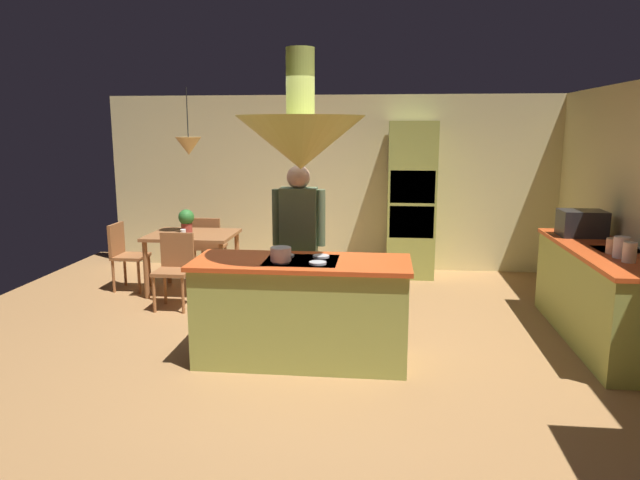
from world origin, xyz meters
TOP-DOWN VIEW (x-y plane):
  - ground at (0.00, 0.00)m, footprint 8.16×8.16m
  - wall_back at (0.00, 3.45)m, footprint 6.80×0.10m
  - kitchen_island at (0.00, -0.20)m, footprint 1.93×0.77m
  - counter_run_right at (2.84, 0.60)m, footprint 0.73×2.32m
  - oven_tower at (1.10, 3.04)m, footprint 0.66×0.62m
  - dining_table at (-1.70, 1.90)m, footprint 1.08×0.88m
  - person_at_island at (-0.12, 0.46)m, footprint 0.53×0.23m
  - range_hood at (0.00, -0.20)m, footprint 1.10×1.10m
  - pendant_light_over_table at (-1.70, 1.90)m, footprint 0.32×0.32m
  - chair_facing_island at (-1.70, 1.24)m, footprint 0.40×0.40m
  - chair_by_back_wall at (-1.70, 2.56)m, footprint 0.40×0.40m
  - chair_at_corner at (-2.62, 1.90)m, footprint 0.40×0.40m
  - potted_plant_on_table at (-1.79, 1.96)m, footprint 0.20×0.20m
  - cup_on_table at (-1.74, 1.68)m, footprint 0.07×0.07m
  - canister_flour at (2.84, 0.03)m, footprint 0.11×0.11m
  - canister_sugar at (2.84, 0.21)m, footprint 0.14×0.14m
  - canister_tea at (2.84, 0.39)m, footprint 0.13×0.13m
  - microwave_on_counter at (2.84, 1.28)m, footprint 0.46×0.36m
  - cooking_pot_on_cooktop at (-0.16, -0.33)m, footprint 0.18×0.18m

SIDE VIEW (x-z plane):
  - ground at x=0.00m, z-range 0.00..0.00m
  - kitchen_island at x=0.00m, z-range -0.01..0.95m
  - counter_run_right at x=2.84m, z-range 0.01..0.94m
  - chair_facing_island at x=-1.70m, z-range 0.07..0.94m
  - chair_by_back_wall at x=-1.70m, z-range 0.07..0.94m
  - chair_at_corner at x=-2.62m, z-range 0.07..0.94m
  - dining_table at x=-1.70m, z-range 0.28..1.04m
  - cup_on_table at x=-1.74m, z-range 0.76..0.85m
  - potted_plant_on_table at x=-1.79m, z-range 0.78..1.08m
  - person_at_island at x=-0.12m, z-range 0.13..1.86m
  - canister_tea at x=2.84m, z-range 0.93..1.07m
  - cooking_pot_on_cooktop at x=-0.16m, z-range 0.95..1.07m
  - canister_flour at x=2.84m, z-range 0.93..1.11m
  - canister_sugar at x=2.84m, z-range 0.93..1.12m
  - microwave_on_counter at x=2.84m, z-range 0.93..1.21m
  - oven_tower at x=1.10m, z-range 0.00..2.17m
  - wall_back at x=0.00m, z-range 0.00..2.55m
  - pendant_light_over_table at x=-1.70m, z-range 1.45..2.27m
  - range_hood at x=0.00m, z-range 1.48..2.48m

